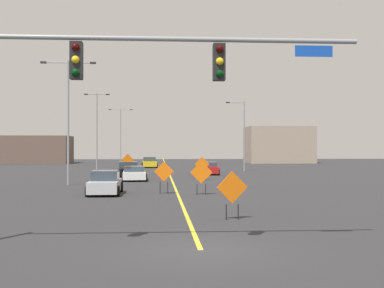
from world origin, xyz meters
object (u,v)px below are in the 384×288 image
(street_lamp_far_left, at_px, (121,131))
(construction_sign_median_near, at_px, (201,174))
(street_lamp_near_left, at_px, (68,112))
(construction_sign_left_shoulder, at_px, (164,173))
(car_yellow_approaching, at_px, (149,163))
(car_silver_passing, at_px, (105,183))
(car_red_far, at_px, (209,169))
(traffic_signal_assembly, at_px, (81,78))
(car_white_near, at_px, (134,174))
(street_lamp_far_right, at_px, (243,132))
(construction_sign_right_lane, at_px, (202,165))
(street_lamp_mid_left, at_px, (97,126))
(car_black_distant, at_px, (128,170))
(construction_sign_left_lane, at_px, (232,189))
(construction_sign_right_shoulder, at_px, (128,161))

(street_lamp_far_left, bearing_deg, construction_sign_median_near, -81.03)
(street_lamp_near_left, height_order, construction_sign_left_shoulder, street_lamp_near_left)
(construction_sign_median_near, relative_size, car_yellow_approaching, 0.51)
(street_lamp_far_left, relative_size, car_silver_passing, 2.31)
(street_lamp_near_left, height_order, car_red_far, street_lamp_near_left)
(street_lamp_far_left, bearing_deg, traffic_signal_assembly, -86.63)
(street_lamp_far_left, relative_size, car_yellow_approaching, 2.37)
(car_white_near, height_order, car_red_far, car_red_far)
(street_lamp_far_right, bearing_deg, car_white_near, -129.35)
(street_lamp_far_right, distance_m, construction_sign_right_lane, 16.81)
(street_lamp_far_left, height_order, construction_sign_median_near, street_lamp_far_left)
(street_lamp_far_left, bearing_deg, car_silver_passing, -86.71)
(street_lamp_mid_left, distance_m, car_yellow_approaching, 10.75)
(street_lamp_far_left, relative_size, car_red_far, 2.20)
(street_lamp_far_right, distance_m, street_lamp_far_left, 34.39)
(construction_sign_right_lane, distance_m, car_black_distant, 9.44)
(construction_sign_right_lane, relative_size, construction_sign_median_near, 1.00)
(street_lamp_far_right, height_order, car_white_near, street_lamp_far_right)
(construction_sign_right_lane, bearing_deg, construction_sign_left_lane, -92.00)
(street_lamp_mid_left, xyz_separation_m, construction_sign_median_near, (10.05, -31.38, -4.16))
(traffic_signal_assembly, relative_size, street_lamp_near_left, 1.29)
(traffic_signal_assembly, xyz_separation_m, car_yellow_approaching, (1.01, 54.68, -4.19))
(street_lamp_mid_left, xyz_separation_m, construction_sign_right_lane, (11.19, -19.06, -4.14))
(street_lamp_mid_left, height_order, car_red_far, street_lamp_mid_left)
(construction_sign_right_shoulder, relative_size, car_white_near, 0.48)
(street_lamp_far_right, height_order, construction_sign_median_near, street_lamp_far_right)
(construction_sign_right_shoulder, bearing_deg, car_yellow_approaching, 82.01)
(street_lamp_far_left, distance_m, car_white_near, 45.24)
(street_lamp_mid_left, height_order, car_white_near, street_lamp_mid_left)
(street_lamp_far_left, height_order, construction_sign_left_shoulder, street_lamp_far_left)
(car_yellow_approaching, bearing_deg, car_silver_passing, -93.14)
(construction_sign_right_shoulder, height_order, car_black_distant, construction_sign_right_shoulder)
(construction_sign_left_lane, distance_m, construction_sign_left_shoulder, 11.28)
(street_lamp_near_left, bearing_deg, construction_sign_left_shoulder, -46.15)
(street_lamp_far_left, xyz_separation_m, construction_sign_right_lane, (10.27, -45.52, -4.26))
(construction_sign_median_near, relative_size, car_black_distant, 0.48)
(street_lamp_far_left, xyz_separation_m, car_red_far, (11.79, -36.33, -4.94))
(car_white_near, bearing_deg, car_red_far, 49.04)
(street_lamp_mid_left, height_order, car_black_distant, street_lamp_mid_left)
(construction_sign_left_shoulder, distance_m, car_black_distant, 18.56)
(street_lamp_far_right, xyz_separation_m, car_white_near, (-11.92, -14.53, -3.96))
(construction_sign_left_lane, bearing_deg, traffic_signal_assembly, -131.82)
(street_lamp_far_right, xyz_separation_m, street_lamp_near_left, (-16.67, -19.46, 0.99))
(car_silver_passing, bearing_deg, construction_sign_right_lane, 58.72)
(street_lamp_mid_left, bearing_deg, street_lamp_near_left, -88.38)
(construction_sign_left_shoulder, bearing_deg, street_lamp_far_left, 96.87)
(car_black_distant, height_order, car_yellow_approaching, car_yellow_approaching)
(construction_sign_right_lane, xyz_separation_m, construction_sign_median_near, (-1.14, -12.32, -0.02))
(street_lamp_near_left, xyz_separation_m, construction_sign_median_near, (9.39, -8.16, -4.26))
(car_silver_passing, height_order, car_yellow_approaching, car_silver_passing)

